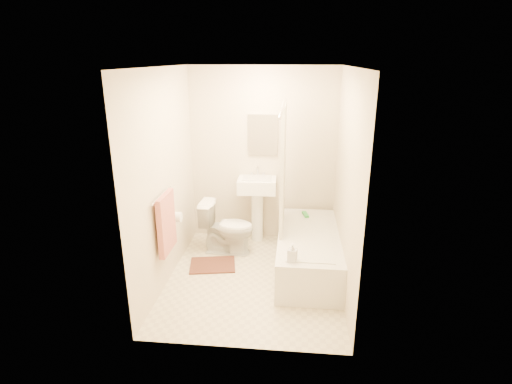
# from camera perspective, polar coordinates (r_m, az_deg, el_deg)

# --- Properties ---
(floor) EXTENTS (2.40, 2.40, 0.00)m
(floor) POSITION_cam_1_polar(r_m,az_deg,el_deg) (4.84, -0.30, -12.24)
(floor) COLOR beige
(floor) RESTS_ON ground
(ceiling) EXTENTS (2.40, 2.40, 0.00)m
(ceiling) POSITION_cam_1_polar(r_m,az_deg,el_deg) (4.16, -0.36, 17.45)
(ceiling) COLOR white
(ceiling) RESTS_ON ground
(wall_back) EXTENTS (2.00, 0.02, 2.40)m
(wall_back) POSITION_cam_1_polar(r_m,az_deg,el_deg) (5.50, 0.99, 5.13)
(wall_back) COLOR beige
(wall_back) RESTS_ON ground
(wall_left) EXTENTS (0.02, 2.40, 2.40)m
(wall_left) POSITION_cam_1_polar(r_m,az_deg,el_deg) (4.56, -12.92, 1.78)
(wall_left) COLOR beige
(wall_left) RESTS_ON ground
(wall_right) EXTENTS (0.02, 2.40, 2.40)m
(wall_right) POSITION_cam_1_polar(r_m,az_deg,el_deg) (4.37, 12.84, 1.02)
(wall_right) COLOR beige
(wall_right) RESTS_ON ground
(mirror) EXTENTS (0.40, 0.03, 0.55)m
(mirror) POSITION_cam_1_polar(r_m,az_deg,el_deg) (5.42, 0.99, 8.16)
(mirror) COLOR white
(mirror) RESTS_ON wall_back
(curtain_rod) EXTENTS (0.03, 1.70, 0.03)m
(curtain_rod) POSITION_cam_1_polar(r_m,az_deg,el_deg) (4.26, 3.90, 12.05)
(curtain_rod) COLOR silver
(curtain_rod) RESTS_ON wall_back
(shower_curtain) EXTENTS (0.04, 0.80, 1.55)m
(shower_curtain) POSITION_cam_1_polar(r_m,az_deg,el_deg) (4.81, 3.86, 3.32)
(shower_curtain) COLOR silver
(shower_curtain) RESTS_ON curtain_rod
(towel_bar) EXTENTS (0.02, 0.60, 0.02)m
(towel_bar) POSITION_cam_1_polar(r_m,az_deg,el_deg) (4.36, -13.34, -0.45)
(towel_bar) COLOR silver
(towel_bar) RESTS_ON wall_left
(towel) EXTENTS (0.06, 0.45, 0.66)m
(towel) POSITION_cam_1_polar(r_m,az_deg,el_deg) (4.46, -12.67, -4.35)
(towel) COLOR #CC7266
(towel) RESTS_ON towel_bar
(toilet_paper) EXTENTS (0.11, 0.12, 0.12)m
(toilet_paper) POSITION_cam_1_polar(r_m,az_deg,el_deg) (4.81, -11.26, -3.53)
(toilet_paper) COLOR white
(toilet_paper) RESTS_ON wall_left
(toilet) EXTENTS (0.73, 0.43, 0.69)m
(toilet) POSITION_cam_1_polar(r_m,az_deg,el_deg) (5.32, -4.13, -5.11)
(toilet) COLOR white
(toilet) RESTS_ON floor
(sink) EXTENTS (0.53, 0.43, 1.01)m
(sink) POSITION_cam_1_polar(r_m,az_deg,el_deg) (5.58, 0.16, -2.14)
(sink) COLOR white
(sink) RESTS_ON floor
(bathtub) EXTENTS (0.73, 1.67, 0.47)m
(bathtub) POSITION_cam_1_polar(r_m,az_deg,el_deg) (4.98, 7.43, -8.43)
(bathtub) COLOR silver
(bathtub) RESTS_ON floor
(bath_mat) EXTENTS (0.63, 0.51, 0.02)m
(bath_mat) POSITION_cam_1_polar(r_m,az_deg,el_deg) (5.14, -6.21, -10.31)
(bath_mat) COLOR #502D21
(bath_mat) RESTS_ON floor
(soap_bottle) EXTENTS (0.11, 0.11, 0.20)m
(soap_bottle) POSITION_cam_1_polar(r_m,az_deg,el_deg) (4.20, 5.22, -8.62)
(soap_bottle) COLOR silver
(soap_bottle) RESTS_ON bathtub
(scrub_brush) EXTENTS (0.10, 0.20, 0.04)m
(scrub_brush) POSITION_cam_1_polar(r_m,az_deg,el_deg) (5.40, 7.08, -3.23)
(scrub_brush) COLOR green
(scrub_brush) RESTS_ON bathtub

